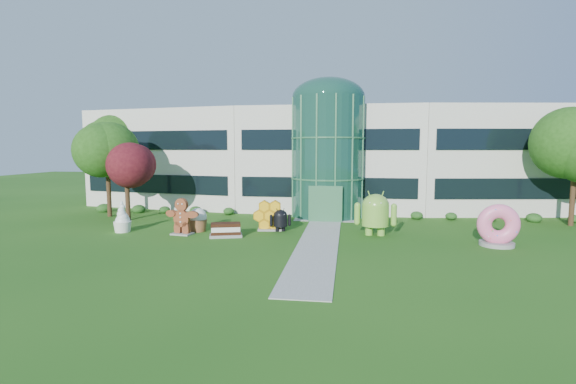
% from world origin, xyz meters
% --- Properties ---
extents(ground, '(140.00, 140.00, 0.00)m').
position_xyz_m(ground, '(0.00, 0.00, 0.00)').
color(ground, '#215114').
rests_on(ground, ground).
extents(building, '(46.00, 15.00, 9.30)m').
position_xyz_m(building, '(0.00, 18.00, 4.65)').
color(building, beige).
rests_on(building, ground).
extents(atrium, '(6.00, 6.00, 9.80)m').
position_xyz_m(atrium, '(0.00, 12.00, 4.90)').
color(atrium, '#194738').
rests_on(atrium, ground).
extents(walkway, '(2.40, 20.00, 0.04)m').
position_xyz_m(walkway, '(0.00, 2.00, 0.02)').
color(walkway, '#9E9E93').
rests_on(walkway, ground).
extents(tree_red, '(4.00, 4.00, 6.00)m').
position_xyz_m(tree_red, '(-15.50, 7.50, 3.00)').
color(tree_red, '#3F0C14').
rests_on(tree_red, ground).
extents(trees_backdrop, '(52.00, 8.00, 8.40)m').
position_xyz_m(trees_backdrop, '(0.00, 13.00, 4.20)').
color(trees_backdrop, '#1F4912').
rests_on(trees_backdrop, ground).
extents(android_green, '(2.96, 2.10, 3.20)m').
position_xyz_m(android_green, '(3.51, 4.43, 1.60)').
color(android_green, '#74B43A').
rests_on(android_green, ground).
extents(android_black, '(1.82, 1.53, 1.76)m').
position_xyz_m(android_black, '(-2.84, 4.83, 0.88)').
color(android_black, black).
rests_on(android_black, ground).
extents(donut, '(2.47, 1.30, 2.50)m').
position_xyz_m(donut, '(10.37, 2.46, 1.25)').
color(donut, '#F75E8A').
rests_on(donut, ground).
extents(gingerbread, '(2.79, 1.46, 2.45)m').
position_xyz_m(gingerbread, '(-9.09, 2.85, 1.22)').
color(gingerbread, brown).
rests_on(gingerbread, ground).
extents(ice_cream_sandwich, '(2.26, 1.57, 0.91)m').
position_xyz_m(ice_cream_sandwich, '(-6.02, 2.54, 0.46)').
color(ice_cream_sandwich, black).
rests_on(ice_cream_sandwich, ground).
extents(honeycomb, '(2.51, 1.18, 1.90)m').
position_xyz_m(honeycomb, '(-3.61, 5.03, 0.95)').
color(honeycomb, yellow).
rests_on(honeycomb, ground).
extents(froyo, '(1.28, 1.28, 2.15)m').
position_xyz_m(froyo, '(-13.46, 3.09, 1.07)').
color(froyo, white).
rests_on(froyo, ground).
extents(cupcake, '(1.43, 1.43, 1.62)m').
position_xyz_m(cupcake, '(-8.45, 4.04, 0.81)').
color(cupcake, white).
rests_on(cupcake, ground).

